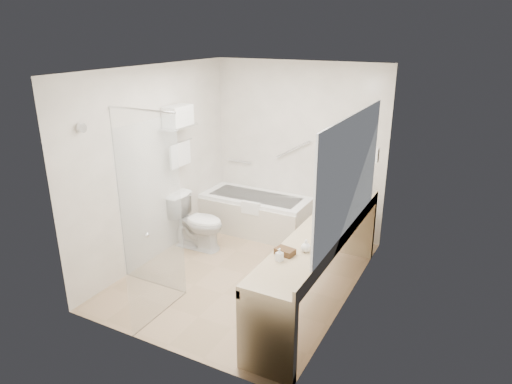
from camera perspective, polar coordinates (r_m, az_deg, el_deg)
The scene contains 25 objects.
floor at distance 5.82m, azimuth -1.40°, elevation -10.20°, with size 3.20×3.20×0.00m, color tan.
ceiling at distance 5.06m, azimuth -1.64°, elevation 15.15°, with size 2.60×3.20×0.10m, color silver.
wall_back at distance 6.69m, azimuth 5.21°, elevation 5.36°, with size 2.60×0.10×2.50m, color silver.
wall_front at distance 4.08m, azimuth -12.55°, elevation -4.71°, with size 2.60×0.10×2.50m, color silver.
wall_left at distance 6.02m, azimuth -12.40°, elevation 3.33°, with size 0.10×3.20×2.50m, color silver.
wall_right at distance 4.84m, azimuth 12.06°, elevation -0.71°, with size 0.10×3.20×2.50m, color silver.
bathtub at distance 6.89m, azimuth -0.05°, elevation -2.67°, with size 1.60×0.73×0.59m.
grab_bar_short at distance 7.14m, azimuth -2.05°, elevation 3.86°, with size 0.03×0.03×0.40m, color silver.
grab_bar_long at distance 6.67m, azimuth 4.68°, elevation 5.34°, with size 0.03×0.03×0.60m, color silver.
shower_enclosure at distance 5.00m, azimuth -13.05°, elevation -2.37°, with size 0.96×0.91×2.11m.
towel_shelf at distance 6.09m, azimuth -9.68°, elevation 8.58°, with size 0.24×0.55×0.81m.
vanity_counter at distance 5.02m, azimuth 8.05°, elevation -7.26°, with size 0.55×2.70×0.95m.
sink at distance 5.28m, azimuth 9.95°, elevation -3.80°, with size 0.40×0.52×0.14m, color white.
faucet at distance 5.20m, azimuth 11.53°, elevation -2.97°, with size 0.03×0.03×0.14m, color silver.
mirror at distance 4.61m, azimuth 11.68°, elevation 2.23°, with size 0.02×2.00×1.20m, color silver.
hairdryer_unit at distance 5.77m, azimuth 14.67°, elevation 4.49°, with size 0.08×0.10×0.18m, color silver.
toilet at distance 6.38m, azimuth -7.34°, elevation -3.76°, with size 0.43×0.77×0.75m, color white.
amenity_basket at distance 4.44m, azimuth 3.64°, elevation -7.43°, with size 0.18×0.12×0.06m, color #492F1A.
soap_bottle_a at distance 4.32m, azimuth 2.94°, elevation -8.24°, with size 0.06×0.13×0.06m, color silver.
soap_bottle_b at distance 4.50m, azimuth 6.25°, elevation -6.85°, with size 0.10×0.13×0.10m, color silver.
water_bottle_left at distance 5.72m, azimuth 11.26°, elevation -0.60°, with size 0.07×0.07×0.22m.
water_bottle_mid at distance 5.98m, azimuth 11.83°, elevation 0.18°, with size 0.06×0.06×0.21m.
water_bottle_right at distance 5.79m, azimuth 11.17°, elevation -0.56°, with size 0.06×0.06×0.18m.
drinking_glass_near at distance 5.38m, azimuth 9.29°, elevation -2.39°, with size 0.08×0.08×0.10m, color silver.
drinking_glass_far at distance 5.07m, azimuth 8.40°, elevation -3.76°, with size 0.08×0.08×0.10m, color silver.
Camera 1 is at (2.47, -4.39, 2.91)m, focal length 32.00 mm.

